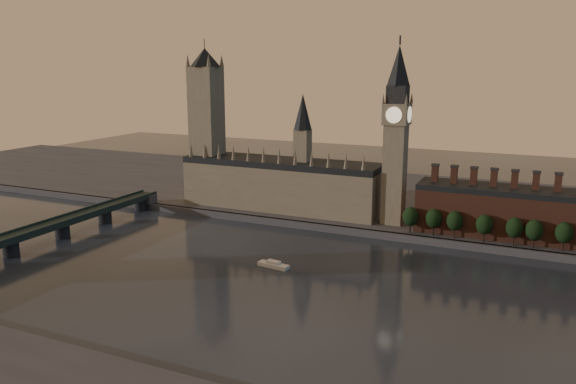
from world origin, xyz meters
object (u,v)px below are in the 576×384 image
at_px(westminster_bridge, 33,234).
at_px(river_boat, 273,265).
at_px(victoria_tower, 207,120).
at_px(big_ben, 396,134).

xyz_separation_m(westminster_bridge, river_boat, (128.75, 26.36, -6.22)).
bearing_deg(victoria_tower, westminster_bridge, -106.56).
relative_size(big_ben, westminster_bridge, 0.54).
bearing_deg(big_ben, westminster_bridge, -145.67).
distance_m(victoria_tower, westminster_bridge, 133.21).
height_order(victoria_tower, river_boat, victoria_tower).
distance_m(victoria_tower, big_ben, 130.12).
bearing_deg(river_boat, victoria_tower, 143.51).
bearing_deg(river_boat, big_ben, 74.99).
relative_size(victoria_tower, river_boat, 6.60).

